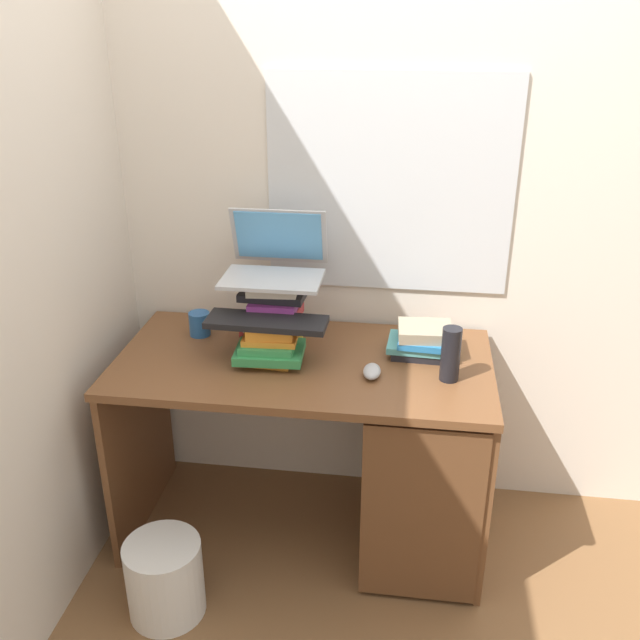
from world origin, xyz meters
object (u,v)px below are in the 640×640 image
object	(u,v)px
laptop	(275,261)
mug	(200,324)
book_stack_keyboard_riser	(270,345)
keyboard	(267,322)
desk	(394,452)
book_stack_tall	(274,314)
computer_mouse	(372,371)
book_stack_side	(423,340)
wastebasket	(165,578)
water_bottle	(451,354)

from	to	relation	value
laptop	mug	size ratio (longest dim) A/B	3.06
laptop	mug	world-z (taller)	laptop
book_stack_keyboard_riser	keyboard	size ratio (longest dim) A/B	0.59
desk	laptop	distance (m)	0.82
desk	book_stack_tall	world-z (taller)	book_stack_tall
keyboard	computer_mouse	size ratio (longest dim) A/B	4.04
keyboard	computer_mouse	bearing A→B (deg)	-8.09
keyboard	computer_mouse	xyz separation A→B (m)	(0.37, -0.06, -0.13)
mug	desk	bearing A→B (deg)	-12.93
book_stack_side	keyboard	xyz separation A→B (m)	(-0.54, -0.13, 0.09)
desk	mug	xyz separation A→B (m)	(-0.76, 0.17, 0.39)
desk	computer_mouse	xyz separation A→B (m)	(-0.09, -0.06, 0.36)
book_stack_keyboard_riser	computer_mouse	world-z (taller)	book_stack_keyboard_riser
wastebasket	desk	bearing A→B (deg)	31.23
book_stack_side	laptop	xyz separation A→B (m)	(-0.55, 0.07, 0.25)
desk	water_bottle	xyz separation A→B (m)	(0.17, -0.05, 0.44)
keyboard	water_bottle	xyz separation A→B (m)	(0.63, -0.05, -0.06)
desk	book_stack_side	xyz separation A→B (m)	(0.08, 0.13, 0.40)
laptop	mug	distance (m)	0.39
mug	water_bottle	size ratio (longest dim) A/B	0.62
water_bottle	wastebasket	world-z (taller)	water_bottle
keyboard	mug	distance (m)	0.36
book_stack_tall	wastebasket	size ratio (longest dim) A/B	0.89
book_stack_side	laptop	world-z (taller)	laptop
laptop	water_bottle	xyz separation A→B (m)	(0.64, -0.24, -0.21)
computer_mouse	water_bottle	bearing A→B (deg)	3.00
keyboard	water_bottle	distance (m)	0.64
book_stack_side	book_stack_tall	bearing A→B (deg)	179.16
book_stack_tall	book_stack_side	size ratio (longest dim) A/B	1.06
laptop	computer_mouse	size ratio (longest dim) A/B	3.42
keyboard	water_bottle	world-z (taller)	water_bottle
book_stack_side	computer_mouse	bearing A→B (deg)	-131.66
book_stack_tall	keyboard	xyz separation A→B (m)	(0.00, -0.13, 0.03)
book_stack_tall	keyboard	distance (m)	0.14
desk	keyboard	xyz separation A→B (m)	(-0.46, -0.00, 0.50)
book_stack_tall	desk	bearing A→B (deg)	-16.13
book_stack_tall	wastebasket	world-z (taller)	book_stack_tall
computer_mouse	book_stack_tall	bearing A→B (deg)	152.39
desk	laptop	xyz separation A→B (m)	(-0.47, 0.20, 0.65)
keyboard	book_stack_tall	bearing A→B (deg)	91.90
laptop	computer_mouse	distance (m)	0.54
water_bottle	wastebasket	bearing A→B (deg)	-156.32
book_stack_tall	book_stack_side	distance (m)	0.55
desk	mug	bearing A→B (deg)	167.07
water_bottle	wastebasket	xyz separation A→B (m)	(-0.91, -0.40, -0.71)
book_stack_tall	mug	world-z (taller)	book_stack_tall
book_stack_tall	water_bottle	distance (m)	0.66
mug	water_bottle	xyz separation A→B (m)	(0.93, -0.22, 0.05)
book_stack_tall	mug	bearing A→B (deg)	172.20
book_stack_keyboard_riser	wastebasket	size ratio (longest dim) A/B	0.88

